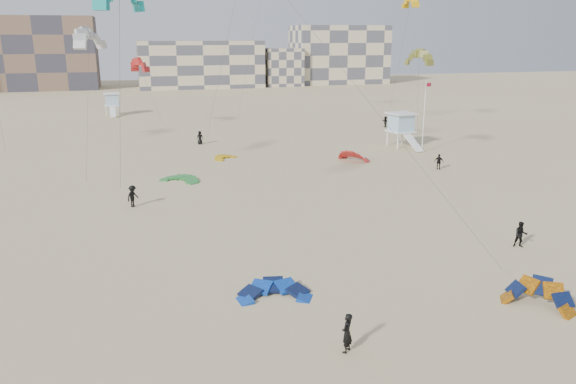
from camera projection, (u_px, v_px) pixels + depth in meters
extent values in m
plane|color=#C4B284|center=(313.00, 322.00, 27.42)|extent=(320.00, 320.00, 0.00)
imported|color=black|center=(347.00, 333.00, 24.58)|extent=(0.79, 0.79, 1.84)
imported|color=black|center=(521.00, 235.00, 36.81)|extent=(1.04, 0.95, 1.74)
imported|color=black|center=(133.00, 196.00, 45.46)|extent=(1.28, 1.30, 1.79)
imported|color=black|center=(439.00, 162.00, 58.10)|extent=(0.99, 0.92, 1.63)
imported|color=black|center=(200.00, 138.00, 71.53)|extent=(0.86, 0.58, 1.71)
imported|color=black|center=(385.00, 122.00, 84.78)|extent=(0.52, 1.55, 1.66)
cylinder|color=#3F3F3F|center=(120.00, 107.00, 41.49)|extent=(1.23, 9.07, 14.68)
cylinder|color=#3F3F3F|center=(353.00, 81.00, 40.61)|extent=(7.20, 28.22, 18.54)
cylinder|color=#3F3F3F|center=(88.00, 110.00, 50.05)|extent=(1.05, 4.77, 12.02)
cylinder|color=#3F3F3F|center=(229.00, 29.00, 63.75)|extent=(5.32, 7.08, 26.35)
cylinder|color=#3F3F3F|center=(418.00, 107.00, 60.40)|extent=(0.73, 0.49, 10.05)
cylinder|color=#3F3F3F|center=(398.00, 65.00, 78.68)|extent=(1.38, 2.62, 16.69)
cylinder|color=#3F3F3F|center=(251.00, 48.00, 80.98)|extent=(5.82, 6.28, 21.19)
cylinder|color=#3F3F3F|center=(152.00, 97.00, 78.81)|extent=(2.71, 3.40, 8.23)
cube|color=white|center=(401.00, 131.00, 69.77)|extent=(3.31, 3.31, 0.14)
cube|color=#9DC0D7|center=(401.00, 122.00, 69.47)|extent=(2.72, 2.72, 2.07)
cube|color=white|center=(402.00, 113.00, 69.17)|extent=(3.42, 3.42, 0.17)
cube|color=white|center=(411.00, 143.00, 67.45)|extent=(1.47, 3.06, 1.71)
cube|color=white|center=(113.00, 105.00, 97.19)|extent=(2.64, 2.64, 0.13)
cube|color=#9DC0D7|center=(112.00, 99.00, 96.92)|extent=(2.17, 2.17, 1.87)
cube|color=white|center=(112.00, 93.00, 96.65)|extent=(2.74, 2.74, 0.15)
cube|color=white|center=(113.00, 112.00, 95.10)|extent=(0.96, 2.66, 1.55)
cylinder|color=white|center=(424.00, 117.00, 65.71)|extent=(0.11, 0.11, 8.48)
cube|color=#B51832|center=(429.00, 85.00, 64.78)|extent=(0.64, 0.02, 0.42)
cube|color=brown|center=(39.00, 53.00, 141.77)|extent=(28.00, 14.00, 18.00)
cube|color=beige|center=(200.00, 64.00, 149.04)|extent=(32.00, 16.00, 12.00)
cube|color=beige|center=(339.00, 55.00, 160.53)|extent=(26.00, 14.00, 16.00)
cube|color=beige|center=(282.00, 67.00, 153.05)|extent=(10.00, 10.00, 10.00)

